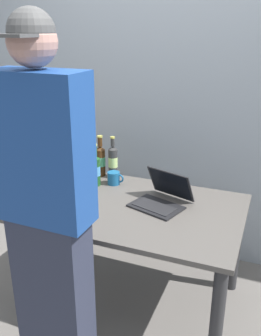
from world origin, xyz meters
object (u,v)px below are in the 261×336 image
object	(u,v)px
beer_bottle_dark	(113,161)
beer_bottle_amber	(96,170)
person_figure	(48,220)
coffee_mug	(114,178)
beer_bottle_brown	(101,160)
laptop	(162,197)
beer_bottle_green	(88,165)

from	to	relation	value
beer_bottle_dark	beer_bottle_amber	bearing A→B (deg)	-104.51
person_figure	coffee_mug	xyz separation A→B (m)	(-0.11, 0.97, -0.18)
beer_bottle_brown	person_figure	xyz separation A→B (m)	(0.27, -1.08, 0.10)
person_figure	laptop	bearing A→B (deg)	68.98
beer_bottle_green	person_figure	size ratio (longest dim) A/B	0.15
laptop	beer_bottle_brown	xyz separation A→B (m)	(-0.57, 0.30, 0.07)
beer_bottle_amber	laptop	bearing A→B (deg)	-12.77
person_figure	beer_bottle_dark	bearing A→B (deg)	98.98
beer_bottle_brown	person_figure	size ratio (longest dim) A/B	0.17
beer_bottle_green	coffee_mug	xyz separation A→B (m)	(0.22, -0.02, -0.06)
beer_bottle_amber	person_figure	world-z (taller)	person_figure
beer_bottle_dark	beer_bottle_brown	distance (m)	0.10
beer_bottle_brown	person_figure	bearing A→B (deg)	-75.86
person_figure	coffee_mug	size ratio (longest dim) A/B	15.27
laptop	beer_bottle_dark	size ratio (longest dim) A/B	1.25
laptop	person_figure	world-z (taller)	person_figure
beer_bottle_green	coffee_mug	distance (m)	0.23
beer_bottle_dark	beer_bottle_brown	xyz separation A→B (m)	(-0.10, -0.00, -0.00)
laptop	beer_bottle_green	distance (m)	0.66
beer_bottle_dark	coffee_mug	size ratio (longest dim) A/B	2.58
laptop	beer_bottle_amber	distance (m)	0.54
beer_bottle_dark	beer_bottle_brown	bearing A→B (deg)	-179.95
beer_bottle_amber	coffee_mug	bearing A→B (deg)	30.79
laptop	coffee_mug	size ratio (longest dim) A/B	3.22
beer_bottle_amber	person_figure	bearing A→B (deg)	-76.36
coffee_mug	beer_bottle_green	bearing A→B (deg)	174.81
beer_bottle_amber	beer_bottle_dark	bearing A→B (deg)	75.49
beer_bottle_amber	beer_bottle_brown	bearing A→B (deg)	106.55
beer_bottle_brown	laptop	bearing A→B (deg)	-27.65
laptop	beer_bottle_brown	bearing A→B (deg)	152.35
beer_bottle_brown	person_figure	distance (m)	1.12
coffee_mug	beer_bottle_brown	bearing A→B (deg)	143.82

